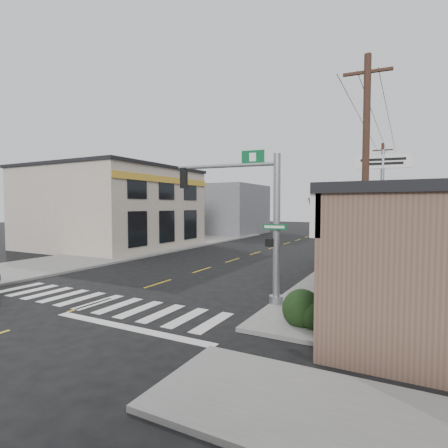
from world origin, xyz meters
The scene contains 19 objects.
ground centered at (0.00, 0.00, 0.00)m, with size 140.00×140.00×0.00m, color black.
sidewalk_right centered at (9.00, 13.00, 0.07)m, with size 6.00×38.00×0.13m, color slate.
sidewalk_left centered at (-9.00, 13.00, 0.07)m, with size 6.00×38.00×0.13m, color slate.
center_line centered at (0.00, 8.00, 0.01)m, with size 0.12×56.00×0.01m, color gold.
crosswalk centered at (0.00, 0.40, 0.01)m, with size 11.00×2.20×0.01m, color silver.
left_building centered at (-13.00, 14.00, 3.40)m, with size 12.00×12.00×6.80m, color #BBAC9B.
bldg_distant_right centered at (12.00, 30.00, 2.80)m, with size 8.00×10.00×5.60m, color #532D26.
bldg_distant_left centered at (-11.00, 32.00, 3.20)m, with size 9.00×10.00×6.40m, color slate.
traffic_signal_pole centered at (5.54, 3.00, 3.47)m, with size 4.42×0.37×5.60m.
guide_sign centered at (7.80, 6.33, 2.11)m, with size 1.76×0.14×3.09m.
fire_hydrant centered at (8.50, 7.91, 0.52)m, with size 0.23×0.23×0.72m.
ped_crossing_sign centered at (6.30, 9.57, 2.05)m, with size 1.10×0.08×2.82m.
lamp_post centered at (6.65, 13.85, 3.12)m, with size 0.67×0.53×5.15m.
dance_center_sign centered at (8.88, 16.70, 5.58)m, with size 3.43×0.21×7.30m.
bare_tree centered at (7.55, 5.22, 3.69)m, with size 2.26×2.26×4.52m.
shrub_front centered at (7.63, 1.25, 0.58)m, with size 1.20×1.20×0.90m, color #1F3A19.
shrub_back centered at (9.77, 8.06, 0.52)m, with size 1.04×1.04×0.78m, color black.
utility_pole_near centered at (9.20, 2.58, 4.32)m, with size 1.42×0.21×8.17m.
utility_pole_far centered at (8.59, 21.09, 4.47)m, with size 1.47×0.22×8.46m.
Camera 1 is at (10.36, -9.05, 3.69)m, focal length 28.00 mm.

